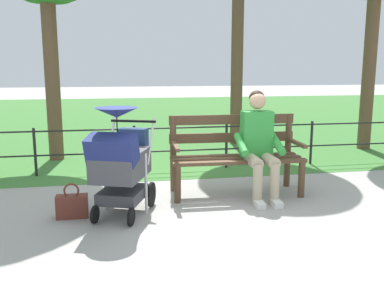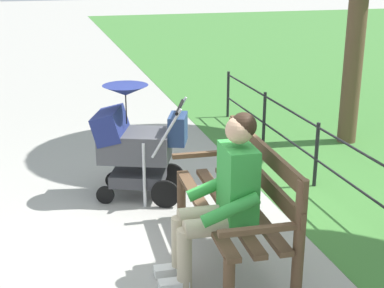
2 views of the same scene
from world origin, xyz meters
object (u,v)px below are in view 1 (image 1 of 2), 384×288
Objects in this scene: park_bench at (235,151)px; handbag at (72,206)px; person_on_bench at (259,142)px; stroller at (121,160)px.

park_bench is 2.04m from handbag.
park_bench is 0.35m from person_on_bench.
stroller is at bearing 22.82° from park_bench.
person_on_bench is 2.24m from handbag.
person_on_bench is at bearing -167.33° from stroller.
stroller reaches higher than handbag.
stroller is (1.40, 0.59, 0.07)m from park_bench.
stroller is 3.11× the size of handbag.
person_on_bench is at bearing -170.84° from handbag.
handbag is at bearing 16.54° from park_bench.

